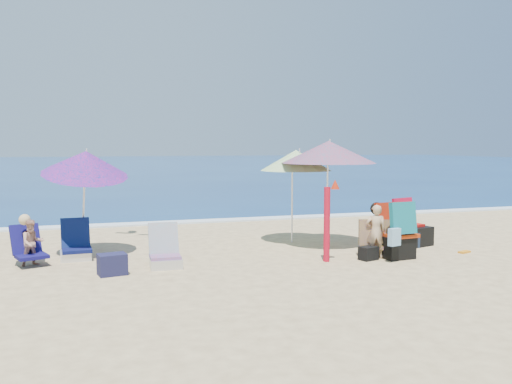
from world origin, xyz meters
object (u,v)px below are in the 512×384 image
object	(u,v)px
umbrella_blue	(86,163)
camp_chair_right	(396,238)
camp_chair_left	(413,231)
umbrella_turquoise	(329,152)
umbrella_striped	(296,160)
chair_navy	(76,249)
chair_rainbow	(165,256)
person_center	(377,231)
person_left	(31,242)
furled_umbrella	(328,217)

from	to	relation	value
umbrella_blue	camp_chair_right	xyz separation A→B (m)	(5.03, -1.69, -1.27)
umbrella_blue	camp_chair_left	bearing A→B (deg)	-6.84
umbrella_turquoise	umbrella_striped	distance (m)	0.72
umbrella_striped	chair_navy	size ratio (longest dim) A/B	2.76
chair_rainbow	camp_chair_left	size ratio (longest dim) A/B	0.75
person_center	person_left	world-z (taller)	person_center
umbrella_blue	person_left	distance (m)	1.58
umbrella_blue	chair_navy	distance (m)	1.46
person_center	chair_rainbow	bearing A→B (deg)	174.12
umbrella_striped	furled_umbrella	bearing A→B (deg)	-93.57
camp_chair_left	person_center	size ratio (longest dim) A/B	0.96
umbrella_striped	person_center	distance (m)	2.22
furled_umbrella	umbrella_striped	bearing A→B (deg)	86.43
person_center	chair_navy	bearing A→B (deg)	164.46
camp_chair_left	umbrella_blue	bearing A→B (deg)	173.16
umbrella_striped	camp_chair_right	world-z (taller)	umbrella_striped
furled_umbrella	person_center	size ratio (longest dim) A/B	1.47
camp_chair_right	person_center	distance (m)	0.34
umbrella_blue	camp_chair_left	world-z (taller)	umbrella_blue
umbrella_blue	person_left	bearing A→B (deg)	-152.72
camp_chair_left	person_center	world-z (taller)	person_center
umbrella_turquoise	chair_navy	bearing A→B (deg)	177.32
umbrella_striped	person_left	size ratio (longest dim) A/B	2.26
camp_chair_left	camp_chair_right	distance (m)	1.38
person_left	chair_navy	bearing A→B (deg)	22.78
person_center	camp_chair_right	bearing A→B (deg)	-27.21
camp_chair_right	umbrella_striped	bearing A→B (deg)	121.20
person_center	umbrella_striped	bearing A→B (deg)	115.92
chair_navy	person_left	size ratio (longest dim) A/B	0.82
chair_navy	person_center	distance (m)	5.12
chair_navy	chair_rainbow	xyz separation A→B (m)	(1.37, -1.00, -0.00)
umbrella_striped	chair_rainbow	size ratio (longest dim) A/B	2.76
umbrella_striped	furled_umbrella	xyz separation A→B (m)	(-0.11, -1.76, -0.88)
person_left	umbrella_turquoise	bearing A→B (deg)	0.74
umbrella_turquoise	person_center	bearing A→B (deg)	-71.94
furled_umbrella	chair_rainbow	size ratio (longest dim) A/B	2.03
umbrella_blue	camp_chair_left	size ratio (longest dim) A/B	2.21
chair_navy	person_center	xyz separation A→B (m)	(4.93, -1.37, 0.27)
chair_rainbow	person_center	distance (m)	3.59
umbrella_turquoise	camp_chair_right	world-z (taller)	umbrella_turquoise
furled_umbrella	camp_chair_left	world-z (taller)	furled_umbrella
umbrella_blue	camp_chair_left	distance (m)	6.20
chair_navy	chair_rainbow	size ratio (longest dim) A/B	1.00
chair_rainbow	umbrella_turquoise	bearing A→B (deg)	13.95
camp_chair_left	person_center	distance (m)	1.52
umbrella_blue	furled_umbrella	bearing A→B (deg)	-22.80
umbrella_striped	camp_chair_left	distance (m)	2.65
furled_umbrella	person_center	distance (m)	0.98
chair_rainbow	person_center	world-z (taller)	person_center
furled_umbrella	chair_rainbow	xyz separation A→B (m)	(-2.63, 0.43, -0.57)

